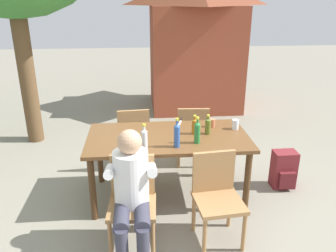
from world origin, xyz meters
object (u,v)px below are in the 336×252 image
at_px(bottle_clear, 144,139).
at_px(table_knife, 181,121).
at_px(chair_near_right, 217,193).
at_px(bottle_amber, 195,126).
at_px(bottle_green, 197,132).
at_px(bottle_olive, 208,126).
at_px(dining_table, 168,143).
at_px(chair_near_left, 133,197).
at_px(chair_far_right, 192,132).
at_px(chair_far_left, 133,134).
at_px(person_in_white_shirt, 131,188).
at_px(bottle_blue, 177,135).
at_px(brick_kiosk, 195,41).
at_px(cup_glass, 235,124).
at_px(backpack_by_near_side, 284,170).
at_px(cup_terracotta, 212,123).

relative_size(bottle_clear, table_knife, 1.21).
distance_m(chair_near_right, bottle_amber, 0.90).
relative_size(bottle_green, bottle_olive, 1.28).
height_order(dining_table, chair_near_left, chair_near_left).
bearing_deg(table_knife, bottle_green, -82.11).
distance_m(chair_far_right, chair_far_left, 0.81).
height_order(dining_table, person_in_white_shirt, person_in_white_shirt).
distance_m(dining_table, bottle_amber, 0.36).
xyz_separation_m(dining_table, bottle_green, (0.29, -0.22, 0.21)).
bearing_deg(bottle_green, chair_far_right, 83.67).
bearing_deg(bottle_green, bottle_blue, -160.72).
height_order(chair_far_left, brick_kiosk, brick_kiosk).
distance_m(bottle_amber, cup_glass, 0.52).
bearing_deg(backpack_by_near_side, chair_far_right, 146.03).
distance_m(person_in_white_shirt, cup_terracotta, 1.48).
height_order(dining_table, brick_kiosk, brick_kiosk).
distance_m(person_in_white_shirt, bottle_clear, 0.60).
distance_m(dining_table, chair_far_right, 0.89).
xyz_separation_m(cup_terracotta, backpack_by_near_side, (0.90, -0.16, -0.59)).
height_order(dining_table, cup_glass, cup_glass).
xyz_separation_m(chair_near_right, person_in_white_shirt, (-0.81, -0.11, 0.17)).
relative_size(chair_far_right, cup_terracotta, 8.89).
relative_size(chair_far_left, bottle_clear, 3.02).
bearing_deg(chair_near_right, chair_far_left, 117.42).
bearing_deg(bottle_green, bottle_olive, 55.75).
bearing_deg(bottle_olive, bottle_clear, -152.78).
bearing_deg(cup_glass, cup_terracotta, 159.88).
xyz_separation_m(bottle_green, cup_glass, (0.52, 0.36, -0.07)).
xyz_separation_m(person_in_white_shirt, bottle_clear, (0.14, 0.53, 0.24)).
height_order(bottle_olive, table_knife, bottle_olive).
height_order(bottle_green, bottle_amber, bottle_green).
distance_m(dining_table, bottle_green, 0.43).
height_order(bottle_amber, bottle_blue, bottle_blue).
relative_size(chair_near_right, bottle_green, 2.94).
xyz_separation_m(chair_far_right, bottle_olive, (0.05, -0.75, 0.38)).
distance_m(chair_near_left, table_knife, 1.40).
bearing_deg(chair_far_left, table_knife, -27.89).
xyz_separation_m(chair_far_right, bottle_amber, (-0.10, -0.74, 0.38)).
bearing_deg(bottle_green, table_knife, 97.89).
relative_size(bottle_clear, cup_terracotta, 2.94).
relative_size(chair_near_left, chair_far_right, 1.00).
distance_m(person_in_white_shirt, backpack_by_near_side, 2.13).
bearing_deg(bottle_green, chair_near_left, -141.60).
height_order(chair_near_left, bottle_green, bottle_green).
xyz_separation_m(dining_table, table_knife, (0.20, 0.46, 0.09)).
height_order(table_knife, brick_kiosk, brick_kiosk).
xyz_separation_m(bottle_clear, cup_terracotta, (0.83, 0.59, -0.08)).
bearing_deg(person_in_white_shirt, chair_far_left, 89.78).
relative_size(chair_near_right, bottle_blue, 2.72).
bearing_deg(person_in_white_shirt, dining_table, 65.15).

